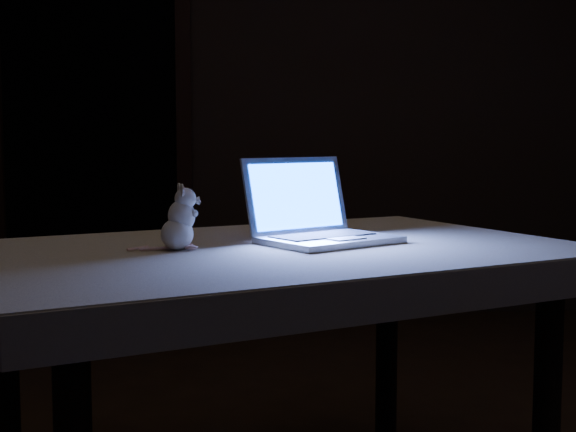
{
  "coord_description": "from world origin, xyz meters",
  "views": [
    {
      "loc": [
        -0.37,
        -1.97,
        0.98
      ],
      "look_at": [
        -0.23,
        0.02,
        0.78
      ],
      "focal_mm": 52.0,
      "sensor_mm": 36.0,
      "label": 1
    }
  ],
  "objects": [
    {
      "name": "laptop",
      "position": [
        -0.13,
        0.04,
        0.82
      ],
      "size": [
        0.41,
        0.4,
        0.21
      ],
      "primitive_type": null,
      "rotation": [
        0.0,
        0.0,
        0.59
      ],
      "color": "#AEADB2",
      "rests_on": "tablecloth"
    },
    {
      "name": "doorway",
      "position": [
        -1.1,
        2.5,
        1.06
      ],
      "size": [
        1.06,
        0.36,
        2.13
      ],
      "primitive_type": null,
      "color": "black",
      "rests_on": "back_wall"
    },
    {
      "name": "plush_mouse",
      "position": [
        -0.49,
        -0.05,
        0.79
      ],
      "size": [
        0.15,
        0.15,
        0.15
      ],
      "primitive_type": null,
      "rotation": [
        0.0,
        0.0,
        0.57
      ],
      "color": "white",
      "rests_on": "tablecloth"
    },
    {
      "name": "back_wall",
      "position": [
        0.0,
        2.5,
        1.3
      ],
      "size": [
        4.5,
        0.04,
        2.6
      ],
      "primitive_type": "cube",
      "color": "black",
      "rests_on": "ground"
    },
    {
      "name": "tablecloth",
      "position": [
        -0.32,
        -0.03,
        0.67
      ],
      "size": [
        1.69,
        1.59,
        0.08
      ],
      "primitive_type": null,
      "rotation": [
        0.0,
        0.0,
        0.65
      ],
      "color": "beige",
      "rests_on": "table"
    },
    {
      "name": "table",
      "position": [
        -0.27,
        -0.01,
        0.35
      ],
      "size": [
        1.55,
        1.32,
        0.71
      ],
      "primitive_type": null,
      "rotation": [
        0.0,
        0.0,
        0.43
      ],
      "color": "black",
      "rests_on": "floor"
    }
  ]
}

